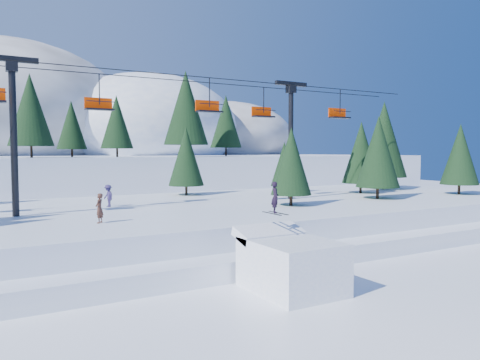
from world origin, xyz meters
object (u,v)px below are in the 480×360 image
jump_kicker (290,263)px  banner_near (316,264)px  banner_far (374,250)px  chairlift (167,117)px

jump_kicker → banner_near: bearing=30.9°
banner_near → banner_far: (5.46, 1.03, 0.00)m
banner_far → banner_near: bearing=-169.3°
jump_kicker → chairlift: chairlift is taller
banner_far → chairlift: bearing=125.1°
banner_far → jump_kicker: bearing=-161.2°
banner_near → banner_far: 5.55m
banner_near → banner_far: bearing=10.7°
chairlift → banner_far: (8.80, -12.55, -8.78)m
chairlift → banner_near: size_ratio=16.09×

